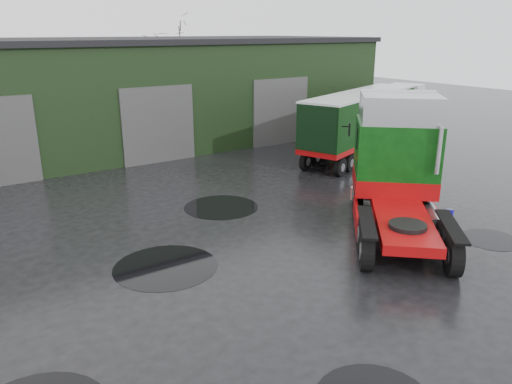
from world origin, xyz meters
TOP-DOWN VIEW (x-y plane):
  - ground at (0.00, 0.00)m, footprint 100.00×100.00m
  - warehouse at (2.00, 20.00)m, footprint 32.40×12.40m
  - hero_tractor at (4.50, -0.12)m, footprint 7.39×7.69m
  - lorry_right at (11.87, 9.00)m, footprint 13.49×7.05m
  - wash_bucket at (7.73, 0.15)m, footprint 0.36×0.36m
  - tree_back_b at (10.00, 30.00)m, footprint 4.40×4.40m
  - puddle_1 at (1.06, 5.90)m, footprint 2.98×2.98m
  - puddle_3 at (6.98, -2.03)m, footprint 1.94×1.94m
  - puddle_4 at (-2.99, 2.24)m, footprint 3.13×3.13m

SIDE VIEW (x-z plane):
  - ground at x=0.00m, z-range 0.00..0.00m
  - puddle_1 at x=1.06m, z-range 0.00..0.01m
  - puddle_3 at x=6.98m, z-range 0.00..0.01m
  - puddle_4 at x=-2.99m, z-range 0.00..0.01m
  - wash_bucket at x=7.73m, z-range 0.00..0.28m
  - lorry_right at x=11.87m, z-range 0.00..3.56m
  - hero_tractor at x=4.50m, z-range 0.00..4.66m
  - warehouse at x=2.00m, z-range 0.01..6.31m
  - tree_back_b at x=10.00m, z-range 0.00..7.50m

